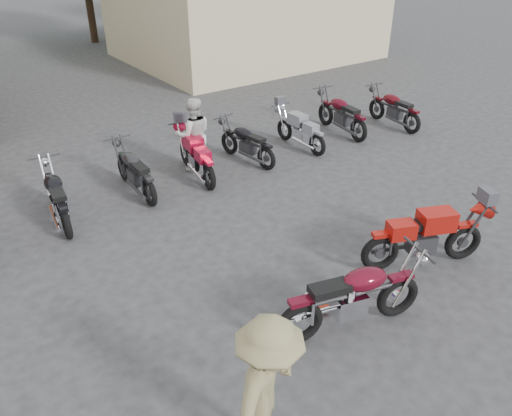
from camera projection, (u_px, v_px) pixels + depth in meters
ground at (344, 304)px, 7.83m from camera, size 90.00×90.00×0.00m
stucco_building at (246, 15)px, 21.87m from camera, size 10.00×8.00×3.50m
vintage_motorcycle at (355, 293)px, 7.06m from camera, size 2.32×1.28×1.28m
sportbike at (427, 233)px, 8.46m from camera, size 2.26×1.51×1.25m
helmet at (322, 307)px, 7.60m from camera, size 0.25×0.25×0.21m
person_light at (194, 135)px, 11.70m from camera, size 1.05×0.93×1.78m
person_tan at (269, 393)px, 5.15m from camera, size 1.43×1.31×1.93m
row_bike_2 at (56, 194)px, 9.79m from camera, size 0.89×2.07×1.16m
row_bike_3 at (134, 169)px, 10.84m from camera, size 0.69×1.97×1.13m
row_bike_4 at (196, 153)px, 11.53m from camera, size 0.97×2.10×1.17m
row_bike_5 at (246, 141)px, 12.32m from camera, size 0.87×1.93×1.08m
row_bike_6 at (300, 128)px, 13.11m from camera, size 0.62×1.86×1.08m
row_bike_7 at (341, 112)px, 14.01m from camera, size 0.94×2.17×1.22m
row_bike_8 at (394, 107)px, 14.53m from camera, size 0.83×2.03×1.15m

